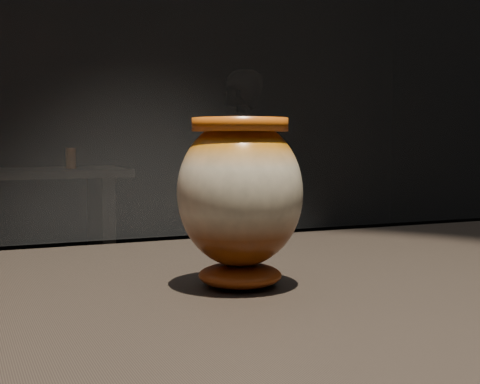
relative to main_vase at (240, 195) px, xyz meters
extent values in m
cube|color=black|center=(-0.13, -0.01, -0.14)|extent=(2.00, 0.80, 0.05)
ellipsoid|color=#632908|center=(0.00, 0.00, -0.10)|extent=(0.11, 0.11, 0.03)
ellipsoid|color=beige|center=(0.00, 0.00, 0.00)|extent=(0.17, 0.17, 0.18)
cylinder|color=orange|center=(0.00, 0.00, 0.08)|extent=(0.13, 0.13, 0.02)
cube|color=black|center=(0.56, 3.55, -0.59)|extent=(0.08, 0.50, 0.85)
cylinder|color=brown|center=(0.37, 3.50, -0.05)|extent=(0.06, 0.06, 0.13)
imported|color=black|center=(1.58, 3.70, -0.22)|extent=(0.68, 0.66, 1.58)
camera|label=1|loc=(-0.32, -0.73, 0.07)|focal=50.00mm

